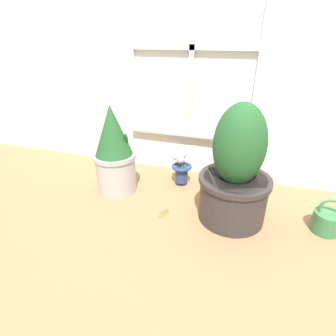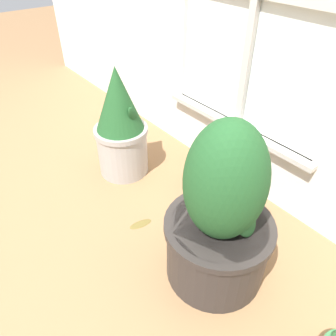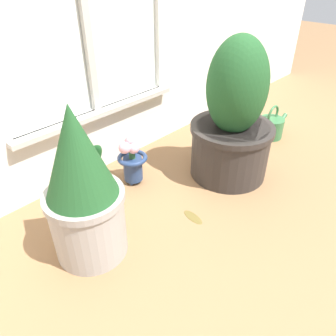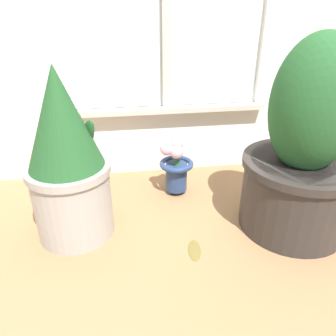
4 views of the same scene
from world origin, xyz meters
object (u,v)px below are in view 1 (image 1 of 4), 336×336
object	(u,v)px
potted_plant_left	(114,152)
potted_plant_right	(236,175)
flower_vase	(181,168)
watering_can	(328,221)

from	to	relation	value
potted_plant_left	potted_plant_right	xyz separation A→B (m)	(0.80, -0.08, -0.00)
potted_plant_right	flower_vase	world-z (taller)	potted_plant_right
potted_plant_right	watering_can	bearing A→B (deg)	4.18
watering_can	potted_plant_left	bearing A→B (deg)	178.31
potted_plant_left	watering_can	world-z (taller)	potted_plant_left
potted_plant_left	watering_can	size ratio (longest dim) A/B	2.25
potted_plant_left	flower_vase	bearing A→B (deg)	28.42
flower_vase	potted_plant_right	bearing A→B (deg)	-36.90
potted_plant_left	flower_vase	size ratio (longest dim) A/B	2.34
flower_vase	watering_can	world-z (taller)	flower_vase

